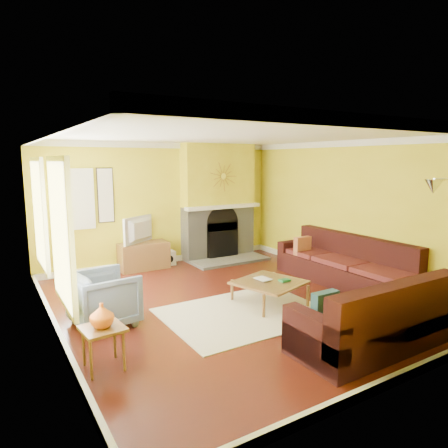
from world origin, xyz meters
TOP-DOWN VIEW (x-y plane):
  - floor at (0.00, 0.00)m, footprint 5.50×6.00m
  - ceiling at (0.00, 0.00)m, footprint 5.50×6.00m
  - wall_back at (0.00, 3.01)m, footprint 5.50×0.02m
  - wall_front at (0.00, -3.01)m, footprint 5.50×0.02m
  - wall_left at (-2.76, 0.00)m, footprint 0.02×6.00m
  - wall_right at (2.76, 0.00)m, footprint 0.02×6.00m
  - baseboard at (0.00, 0.00)m, footprint 5.50×6.00m
  - crown_molding at (0.00, 0.00)m, footprint 5.50×6.00m
  - window_left_near at (-2.72, 1.30)m, footprint 0.06×1.22m
  - window_left_far at (-2.72, -0.60)m, footprint 0.06×1.22m
  - window_back at (-1.90, 2.96)m, footprint 0.82×0.06m
  - wall_art at (-1.25, 2.97)m, footprint 0.34×0.04m
  - fireplace at (1.35, 2.80)m, footprint 1.80×0.40m
  - mantel at (1.35, 2.56)m, footprint 1.92×0.22m
  - hearth at (1.35, 2.25)m, footprint 1.80×0.70m
  - sunburst at (1.35, 2.57)m, footprint 0.70×0.04m
  - rug at (-0.15, -0.53)m, footprint 2.40×1.80m
  - sectional_sofa at (1.14, -0.76)m, footprint 3.21×3.87m
  - coffee_table at (0.44, -0.39)m, footprint 1.21×1.21m
  - media_console at (-0.57, 2.70)m, footprint 1.05×0.47m
  - tv at (-0.57, 2.70)m, footprint 0.90×0.65m
  - subwoofer at (-0.00, 2.78)m, footprint 0.32×0.32m
  - armchair at (-2.08, 0.15)m, footprint 0.94×0.91m
  - side_table at (-2.41, -1.06)m, footprint 0.48×0.48m
  - vase at (-2.41, -1.06)m, footprint 0.33×0.33m
  - book at (0.29, -0.29)m, footprint 0.22×0.28m

SIDE VIEW (x-z plane):
  - floor at x=0.00m, z-range -0.02..0.00m
  - rug at x=-0.15m, z-range 0.00..0.02m
  - hearth at x=1.35m, z-range 0.00..0.06m
  - baseboard at x=0.00m, z-range 0.00..0.12m
  - subwoofer at x=0.00m, z-range 0.00..0.32m
  - coffee_table at x=0.44m, z-range 0.00..0.38m
  - side_table at x=-2.41m, z-range 0.00..0.49m
  - media_console at x=-0.57m, z-range 0.00..0.58m
  - armchair at x=-2.08m, z-range 0.00..0.77m
  - book at x=0.29m, z-range 0.38..0.41m
  - sectional_sofa at x=1.14m, z-range 0.00..0.90m
  - vase at x=-2.41m, z-range 0.49..0.77m
  - tv at x=-0.57m, z-range 0.58..1.14m
  - mantel at x=1.35m, z-range 1.21..1.29m
  - wall_back at x=0.00m, z-range 0.00..2.70m
  - wall_front at x=0.00m, z-range 0.00..2.70m
  - wall_left at x=-2.76m, z-range 0.00..2.70m
  - wall_right at x=2.76m, z-range 0.00..2.70m
  - fireplace at x=1.35m, z-range 0.00..2.70m
  - window_left_near at x=-2.72m, z-range 0.64..2.36m
  - window_left_far at x=-2.72m, z-range 0.64..2.36m
  - window_back at x=-1.90m, z-range 0.94..2.16m
  - wall_art at x=-1.25m, z-range 1.03..2.17m
  - sunburst at x=1.35m, z-range 1.60..2.30m
  - crown_molding at x=0.00m, z-range 2.58..2.70m
  - ceiling at x=0.00m, z-range 2.70..2.72m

